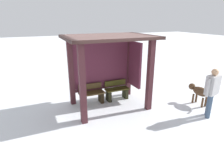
# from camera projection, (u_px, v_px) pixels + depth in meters

# --- Properties ---
(ground_plane) EXTENTS (60.00, 60.00, 0.00)m
(ground_plane) POSITION_uv_depth(u_px,v_px,m) (109.00, 106.00, 6.79)
(ground_plane) COLOR white
(bus_shelter) EXTENTS (2.82, 2.02, 2.46)m
(bus_shelter) POSITION_uv_depth(u_px,v_px,m) (110.00, 56.00, 6.42)
(bus_shelter) COLOR #452026
(bus_shelter) RESTS_ON ground
(bench_left_inside) EXTENTS (0.91, 0.39, 0.73)m
(bench_left_inside) POSITION_uv_depth(u_px,v_px,m) (92.00, 95.00, 6.89)
(bench_left_inside) COLOR #4B391D
(bench_left_inside) RESTS_ON ground
(bench_center_inside) EXTENTS (0.91, 0.37, 0.73)m
(bench_center_inside) POSITION_uv_depth(u_px,v_px,m) (117.00, 91.00, 7.27)
(bench_center_inside) COLOR #403E14
(bench_center_inside) RESTS_ON ground
(person_walking) EXTENTS (0.64, 0.35, 1.56)m
(person_walking) POSITION_uv_depth(u_px,v_px,m) (212.00, 89.00, 5.80)
(person_walking) COLOR #B2B0B1
(person_walking) RESTS_ON ground
(dog) EXTENTS (0.31, 0.98, 0.69)m
(dog) POSITION_uv_depth(u_px,v_px,m) (199.00, 91.00, 6.80)
(dog) COLOR #4C3421
(dog) RESTS_ON ground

